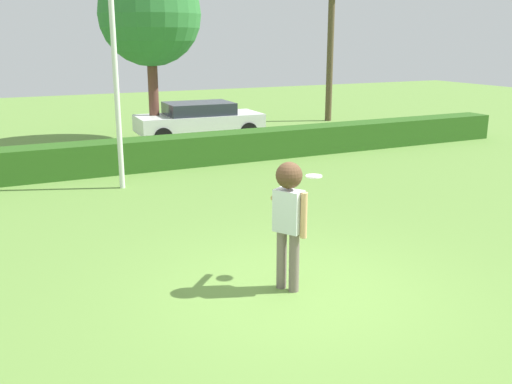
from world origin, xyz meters
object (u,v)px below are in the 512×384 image
parked_car_white (199,119)px  maple_tree (150,15)px  frisbee (314,176)px  lamppost (112,11)px  person (289,209)px

parked_car_white → maple_tree: size_ratio=0.75×
frisbee → maple_tree: (1.16, 12.11, 2.57)m
frisbee → lamppost: (-1.32, 6.25, 2.42)m
person → maple_tree: size_ratio=0.31×
person → parked_car_white: 12.34m
maple_tree → parked_car_white: bearing=-17.6°
frisbee → lamppost: lamppost is taller
frisbee → maple_tree: 12.43m
lamppost → maple_tree: size_ratio=1.25×
frisbee → lamppost: 6.83m
person → maple_tree: bearing=82.2°
person → frisbee: 0.69m
person → maple_tree: (1.71, 12.38, 2.90)m
person → maple_tree: 12.83m
parked_car_white → maple_tree: 3.69m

